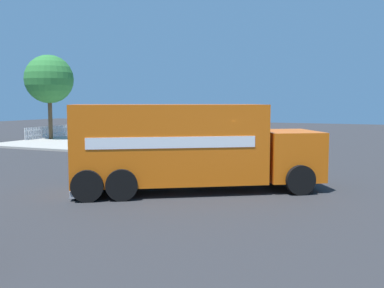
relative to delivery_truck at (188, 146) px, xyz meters
The scene contains 7 objects.
ground_plane 1.88m from the delivery_truck, 147.87° to the left, with size 100.00×100.00×0.00m, color #2B2B2D.
sidewalk_corner_near 19.31m from the delivery_truck, 138.05° to the right, with size 12.95×12.95×0.14m, color #9E998E.
delivery_truck is the anchor object (origin of this frame).
sedan_black 11.79m from the delivery_truck, 153.01° to the right, with size 2.27×4.41×1.31m.
pedestrian_near_corner 21.81m from the delivery_truck, 145.29° to the right, with size 0.38×0.43×1.64m.
picket_fence_run 23.89m from the delivery_truck, 126.86° to the right, with size 4.96×0.05×0.95m.
shade_tree_near 22.90m from the delivery_truck, 126.95° to the right, with size 3.79×3.79×6.61m.
Camera 1 is at (14.64, 5.63, 3.09)m, focal length 41.13 mm.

